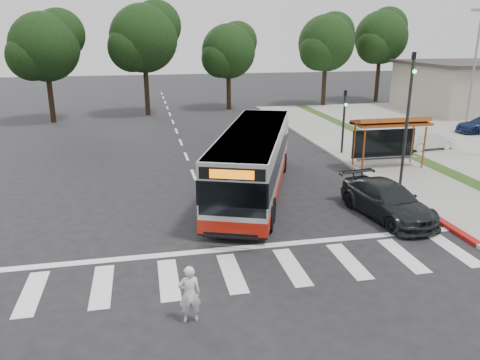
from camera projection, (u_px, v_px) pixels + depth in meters
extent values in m
plane|color=black|center=(209.00, 216.00, 19.58)|extent=(140.00, 140.00, 0.00)
cube|color=gray|center=(366.00, 154.00, 29.17)|extent=(4.00, 40.00, 0.12)
cube|color=#9E9991|center=(336.00, 156.00, 28.77)|extent=(0.30, 40.00, 0.15)
cube|color=maroon|center=(431.00, 215.00, 19.44)|extent=(0.32, 6.00, 0.15)
cube|color=silver|center=(232.00, 273.00, 14.91)|extent=(18.00, 2.60, 0.01)
cylinder|color=#9A4919|center=(364.00, 151.00, 25.05)|extent=(0.10, 0.10, 2.30)
cylinder|color=#9A4919|center=(424.00, 148.00, 25.75)|extent=(0.10, 0.10, 2.30)
cylinder|color=#9A4919|center=(354.00, 146.00, 26.17)|extent=(0.10, 0.10, 2.30)
cylinder|color=#9A4919|center=(412.00, 143.00, 26.87)|extent=(0.10, 0.10, 2.30)
cube|color=#9A4919|center=(391.00, 123.00, 25.57)|extent=(4.20, 1.60, 0.12)
cube|color=#9A4919|center=(391.00, 121.00, 25.57)|extent=(4.20, 1.32, 0.51)
cube|color=black|center=(383.00, 143.00, 26.51)|extent=(3.80, 0.06, 1.60)
cube|color=gray|center=(387.00, 159.00, 26.17)|extent=(3.60, 0.40, 0.08)
cylinder|color=black|center=(407.00, 124.00, 21.86)|extent=(0.14, 0.14, 6.50)
imported|color=black|center=(413.00, 63.00, 21.04)|extent=(0.16, 0.20, 1.00)
sphere|color=#19E533|center=(415.00, 72.00, 20.97)|extent=(0.18, 0.18, 0.18)
cylinder|color=black|center=(343.00, 123.00, 28.77)|extent=(0.14, 0.14, 4.00)
imported|color=black|center=(345.00, 99.00, 28.32)|extent=(0.16, 0.20, 1.00)
sphere|color=#19E533|center=(346.00, 105.00, 28.26)|extent=(0.18, 0.18, 0.18)
cylinder|color=gray|center=(474.00, 68.00, 37.79)|extent=(0.18, 0.18, 9.00)
cube|color=gray|center=(476.00, 10.00, 36.36)|extent=(0.80, 0.35, 0.22)
cylinder|color=black|center=(324.00, 84.00, 48.13)|extent=(0.44, 0.44, 4.40)
sphere|color=black|center=(326.00, 43.00, 46.93)|extent=(5.60, 5.60, 5.60)
sphere|color=black|center=(334.00, 33.00, 47.63)|extent=(4.20, 4.20, 4.20)
sphere|color=black|center=(319.00, 51.00, 46.29)|extent=(3.92, 3.92, 3.92)
cylinder|color=black|center=(377.00, 79.00, 51.32)|extent=(0.44, 0.44, 4.84)
sphere|color=black|center=(381.00, 37.00, 50.00)|extent=(5.60, 5.60, 5.60)
sphere|color=black|center=(388.00, 27.00, 50.67)|extent=(4.20, 4.20, 4.20)
sphere|color=black|center=(375.00, 45.00, 49.39)|extent=(3.92, 3.92, 3.92)
cylinder|color=black|center=(147.00, 89.00, 42.72)|extent=(0.44, 0.44, 4.84)
sphere|color=black|center=(144.00, 38.00, 41.40)|extent=(6.00, 6.00, 6.00)
sphere|color=black|center=(156.00, 26.00, 42.14)|extent=(4.50, 4.50, 4.50)
sphere|color=black|center=(132.00, 48.00, 40.72)|extent=(4.20, 4.20, 4.20)
cylinder|color=black|center=(229.00, 89.00, 46.28)|extent=(0.44, 0.44, 3.96)
sphere|color=black|center=(228.00, 51.00, 45.20)|extent=(5.20, 5.20, 5.20)
sphere|color=black|center=(237.00, 41.00, 45.85)|extent=(3.90, 3.90, 3.90)
sphere|color=black|center=(220.00, 58.00, 44.60)|extent=(3.64, 3.64, 3.64)
cylinder|color=black|center=(51.00, 96.00, 39.37)|extent=(0.44, 0.44, 4.40)
sphere|color=black|center=(45.00, 47.00, 38.16)|extent=(5.60, 5.60, 5.60)
sphere|color=black|center=(59.00, 34.00, 38.86)|extent=(4.20, 4.20, 4.20)
sphere|color=black|center=(31.00, 56.00, 37.53)|extent=(3.92, 3.92, 3.92)
imported|color=silver|center=(190.00, 294.00, 12.20)|extent=(0.59, 0.39, 1.61)
imported|color=black|center=(387.00, 200.00, 19.25)|extent=(2.68, 5.17, 1.43)
imported|color=silver|center=(428.00, 140.00, 30.20)|extent=(3.64, 1.60, 1.16)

